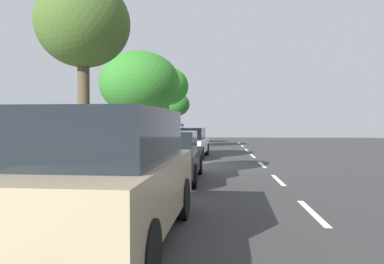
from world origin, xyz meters
The scene contains 16 objects.
ground centered at (0.00, 0.00, 0.00)m, with size 59.24×59.24×0.00m, color #353535.
sidewalk centered at (4.00, 0.00, 0.07)m, with size 4.14×37.03×0.15m, color #9FA397.
curb_edge centered at (1.84, 0.00, 0.07)m, with size 0.16×37.03×0.15m, color gray.
lane_stripe_centre centered at (-2.66, -0.61, 0.00)m, with size 0.14×35.80×0.01m.
lane_stripe_bike_edge centered at (0.37, 0.00, 0.00)m, with size 0.12×37.03×0.01m, color white.
parked_sedan_white_nearest centered at (0.72, -3.81, 0.75)m, with size 2.05×4.50×1.52m.
parked_sedan_black_second centered at (0.70, 3.81, 0.75)m, with size 1.87×4.42×1.52m.
parked_suv_tan_mid centered at (0.81, 9.89, 1.03)m, with size 2.11×4.77×1.99m.
bicycle_at_curb centered at (1.38, -8.53, 0.39)m, with size 1.21×1.36×0.79m.
cyclist_with_backpack centered at (1.59, -9.00, 1.06)m, with size 0.55×0.53×1.74m.
street_tree_near_cyclist centered at (2.74, -15.55, 3.21)m, with size 2.38×2.38×4.14m.
street_tree_mid_block centered at (2.74, -9.67, 4.18)m, with size 3.10×3.10×5.40m.
street_tree_far_end centered at (2.74, -1.33, 3.54)m, with size 3.63×3.63×4.85m.
street_tree_corner centered at (2.74, 5.74, 4.32)m, with size 2.44×2.44×5.38m.
pedestrian_on_phone centered at (4.57, 1.93, 1.05)m, with size 0.35×0.59×1.61m.
fire_hydrant centered at (2.27, 3.76, 0.57)m, with size 0.22×0.22×0.84m.
Camera 1 is at (-0.77, 15.30, 1.79)m, focal length 34.87 mm.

